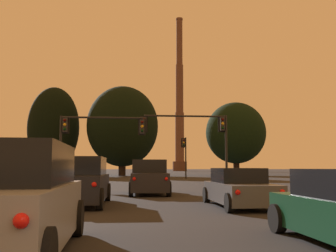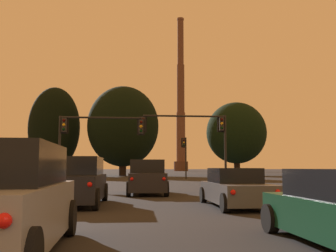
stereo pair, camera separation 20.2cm
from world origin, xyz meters
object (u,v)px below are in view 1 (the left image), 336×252
suv_left_lane_third (8,201)px  sedan_right_lane_second (239,189)px  traffic_light_overhead_right (197,131)px  suv_left_lane_second (80,182)px  suv_center_lane_front (149,178)px  traffic_light_overhead_left (91,132)px  smokestack (180,110)px  traffic_light_far_right (185,151)px

suv_left_lane_third → sedan_right_lane_second: suv_left_lane_third is taller
sedan_right_lane_second → traffic_light_overhead_right: 15.63m
suv_left_lane_second → suv_center_lane_front: bearing=64.5°
traffic_light_overhead_left → smokestack: (22.88, 125.12, 20.32)m
suv_center_lane_front → suv_left_lane_second: same height
suv_left_lane_second → suv_left_lane_third: (-0.11, -8.87, 0.00)m
suv_left_lane_second → suv_left_lane_third: 8.88m
suv_center_lane_front → traffic_light_overhead_right: (4.08, 8.00, 3.34)m
traffic_light_overhead_left → sedan_right_lane_second: bearing=-64.8°
suv_center_lane_front → smokestack: smokestack is taller
traffic_light_far_right → traffic_light_overhead_left: traffic_light_far_right is taller
sedan_right_lane_second → smokestack: bearing=83.6°
suv_center_lane_front → traffic_light_far_right: (6.13, 28.83, 2.60)m
suv_left_lane_second → traffic_light_overhead_right: (7.05, 13.99, 3.34)m
suv_left_lane_second → traffic_light_overhead_left: size_ratio=0.77×
sedan_right_lane_second → traffic_light_far_right: bearing=85.1°
suv_left_lane_third → traffic_light_overhead_left: size_ratio=0.77×
suv_left_lane_second → traffic_light_far_right: size_ratio=0.93×
sedan_right_lane_second → smokestack: size_ratio=0.08×
suv_center_lane_front → traffic_light_overhead_left: bearing=118.5°
suv_left_lane_second → smokestack: size_ratio=0.08×
sedan_right_lane_second → traffic_light_overhead_right: traffic_light_overhead_right is taller
suv_left_lane_third → smokestack: 150.88m
traffic_light_overhead_left → suv_center_lane_front: bearing=-62.5°
traffic_light_overhead_left → traffic_light_overhead_right: bearing=4.2°
suv_left_lane_third → traffic_light_far_right: bearing=76.6°
suv_left_lane_second → sedan_right_lane_second: size_ratio=1.05×
sedan_right_lane_second → traffic_light_overhead_right: (1.06, 15.18, 3.57)m
suv_left_lane_second → traffic_light_overhead_left: 13.79m
suv_center_lane_front → sedan_right_lane_second: bearing=-66.2°
suv_left_lane_third → traffic_light_overhead_right: size_ratio=0.72×
suv_center_lane_front → suv_left_lane_second: (-2.97, -6.00, 0.00)m
suv_center_lane_front → sedan_right_lane_second: 7.80m
suv_center_lane_front → traffic_light_overhead_left: (-3.86, 7.41, 3.12)m
traffic_light_overhead_left → smokestack: bearing=79.6°
traffic_light_overhead_left → smokestack: smokestack is taller
suv_center_lane_front → suv_left_lane_third: (-3.07, -14.87, 0.00)m
sedan_right_lane_second → suv_center_lane_front: bearing=112.9°
suv_left_lane_third → smokestack: bearing=80.0°
smokestack → traffic_light_overhead_right: bearing=-96.8°
smokestack → suv_left_lane_third: bearing=-98.5°
suv_left_lane_second → traffic_light_overhead_right: 16.02m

